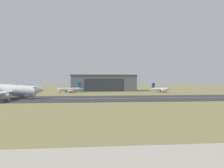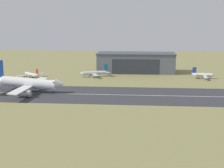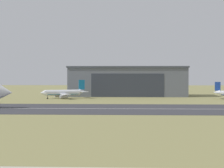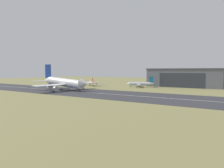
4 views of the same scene
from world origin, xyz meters
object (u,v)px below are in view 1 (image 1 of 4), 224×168
(airplane_parked_centre, at_px, (161,89))
(airplane_parked_east, at_px, (10,90))
(airplane_landing, at_px, (7,90))
(airplane_parked_west, at_px, (69,90))

(airplane_parked_centre, relative_size, airplane_parked_east, 1.19)
(airplane_landing, xyz_separation_m, airplane_parked_east, (-15.86, 49.95, -2.75))
(airplane_landing, bearing_deg, airplane_parked_east, 107.62)
(airplane_landing, bearing_deg, airplane_parked_west, 62.73)
(airplane_parked_centre, bearing_deg, airplane_parked_east, -175.77)
(airplane_landing, xyz_separation_m, airplane_parked_west, (31.34, 60.80, -2.79))
(airplane_parked_west, bearing_deg, airplane_landing, -117.27)
(airplane_landing, distance_m, airplane_parked_west, 68.46)
(airplane_landing, height_order, airplane_parked_east, airplane_landing)
(airplane_parked_centre, distance_m, airplane_parked_east, 131.99)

